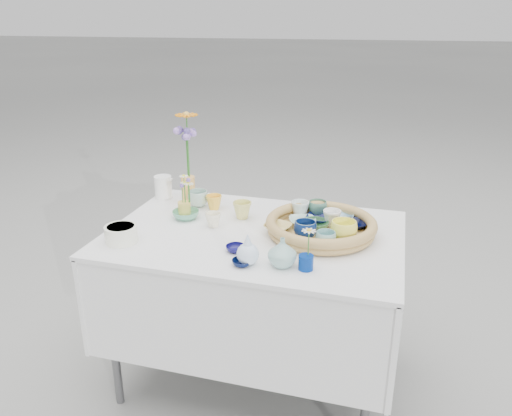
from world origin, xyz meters
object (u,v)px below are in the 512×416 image
(bud_vase_seafoam, at_px, (282,252))
(tall_vase_yellow, at_px, (188,189))
(wicker_tray, at_px, (321,227))
(display_table, at_px, (255,375))

(bud_vase_seafoam, relative_size, tall_vase_yellow, 0.88)
(wicker_tray, xyz_separation_m, bud_vase_seafoam, (-0.09, -0.32, 0.02))
(bud_vase_seafoam, xyz_separation_m, tall_vase_yellow, (-0.62, 0.56, 0.01))
(bud_vase_seafoam, bearing_deg, display_table, 124.08)
(wicker_tray, bearing_deg, display_table, -169.88)
(display_table, xyz_separation_m, tall_vase_yellow, (-0.43, 0.29, 0.83))
(tall_vase_yellow, bearing_deg, bud_vase_seafoam, -42.29)
(wicker_tray, height_order, bud_vase_seafoam, bud_vase_seafoam)
(display_table, relative_size, wicker_tray, 2.66)
(wicker_tray, distance_m, bud_vase_seafoam, 0.34)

